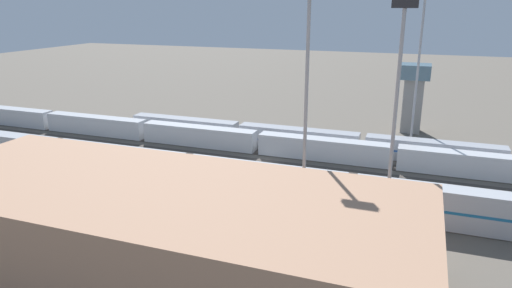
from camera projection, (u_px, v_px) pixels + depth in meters
name	position (u px, v px, depth m)	size (l,w,h in m)	color
ground_plane	(264.00, 163.00, 79.88)	(400.00, 400.00, 0.00)	#60594F
track_bed_0	(288.00, 140.00, 93.33)	(140.00, 2.80, 0.12)	#3D3833
track_bed_1	(281.00, 146.00, 88.84)	(140.00, 2.80, 0.12)	#3D3833
track_bed_2	(273.00, 154.00, 84.35)	(140.00, 2.80, 0.12)	#3D3833
track_bed_3	(264.00, 162.00, 79.86)	(140.00, 2.80, 0.12)	#3D3833
track_bed_4	(254.00, 172.00, 75.37)	(140.00, 2.80, 0.12)	#4C443D
track_bed_5	(243.00, 182.00, 70.88)	(140.00, 2.80, 0.12)	#3D3833
track_bed_6	(230.00, 195.00, 66.39)	(140.00, 2.80, 0.12)	#4C443D
train_on_track_6	(263.00, 183.00, 63.99)	(119.80, 3.06, 5.00)	#B7BABF
train_on_track_1	(362.00, 145.00, 83.21)	(95.60, 3.06, 3.80)	#A8AAB2
train_on_track_2	(251.00, 141.00, 85.18)	(139.00, 3.00, 4.40)	maroon
light_mast_1	(307.00, 78.00, 55.25)	(2.80, 0.70, 28.35)	#9EA0A5
light_mast_2	(421.00, 43.00, 83.23)	(2.80, 0.70, 31.57)	#9EA0A5
light_mast_3	(398.00, 88.00, 51.99)	(2.80, 0.70, 27.26)	#9EA0A5
maintenance_shed	(159.00, 231.00, 45.62)	(52.02, 20.16, 9.62)	tan
control_tower	(414.00, 93.00, 97.07)	(6.00, 6.00, 14.50)	gray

